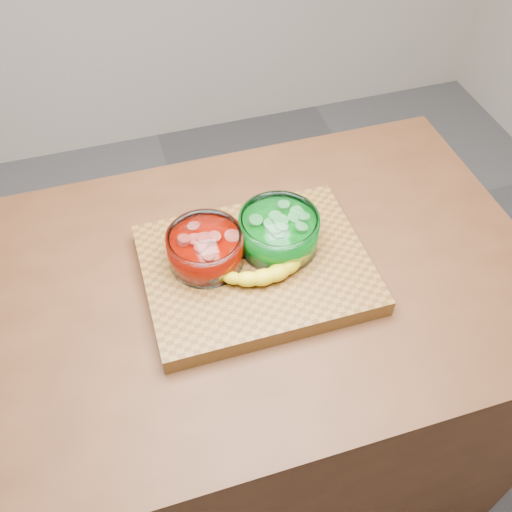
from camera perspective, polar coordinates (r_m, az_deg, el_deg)
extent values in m
plane|color=#535357|center=(1.96, 0.00, -18.75)|extent=(3.50, 3.50, 0.00)
cube|color=#4E2C17|center=(1.56, 0.00, -12.44)|extent=(1.20, 0.80, 0.90)
cube|color=brown|center=(1.17, 0.00, -1.29)|extent=(0.45, 0.35, 0.04)
cylinder|color=white|center=(1.13, -5.08, 0.78)|extent=(0.15, 0.15, 0.07)
cylinder|color=#BE0D00|center=(1.14, -5.05, 0.44)|extent=(0.13, 0.13, 0.04)
cylinder|color=#F1594C|center=(1.12, -5.14, 1.43)|extent=(0.12, 0.12, 0.02)
cylinder|color=white|center=(1.16, 2.29, 2.46)|extent=(0.16, 0.16, 0.08)
cylinder|color=#089019|center=(1.16, 2.27, 2.07)|extent=(0.14, 0.14, 0.04)
cylinder|color=#69DF6C|center=(1.14, 2.32, 3.13)|extent=(0.13, 0.13, 0.02)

